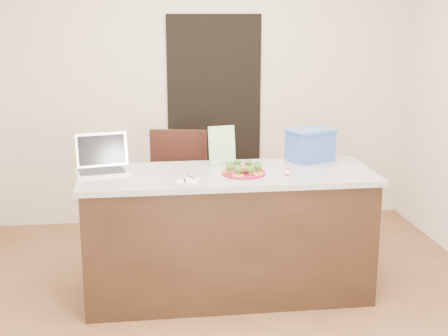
{
  "coord_description": "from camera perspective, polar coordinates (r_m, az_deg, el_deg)",
  "views": [
    {
      "loc": [
        -0.57,
        -3.95,
        2.01
      ],
      "look_at": [
        -0.03,
        0.2,
        0.96
      ],
      "focal_mm": 50.0,
      "sensor_mm": 36.0,
      "label": 1
    }
  ],
  "objects": [
    {
      "name": "leaflet",
      "position": [
        4.56,
        -0.19,
        2.07
      ],
      "size": [
        0.21,
        0.08,
        0.29
      ],
      "primitive_type": "cube",
      "rotation": [
        -0.14,
        0.0,
        0.2
      ],
      "color": "silver",
      "rests_on": "island"
    },
    {
      "name": "meatballs",
      "position": [
        4.31,
        1.84,
        -0.05
      ],
      "size": [
        0.12,
        0.12,
        0.05
      ],
      "color": "brown",
      "rests_on": "plate"
    },
    {
      "name": "napkin",
      "position": [
        4.16,
        -3.36,
        -1.13
      ],
      "size": [
        0.18,
        0.18,
        0.01
      ],
      "primitive_type": "cube",
      "rotation": [
        0.0,
        0.0,
        -0.32
      ],
      "color": "silver",
      "rests_on": "island"
    },
    {
      "name": "blue_box",
      "position": [
        4.74,
        7.89,
        2.1
      ],
      "size": [
        0.4,
        0.35,
        0.24
      ],
      "rotation": [
        0.0,
        0.0,
        0.37
      ],
      "color": "#2D51A5",
      "rests_on": "island"
    },
    {
      "name": "yogurt_bottle",
      "position": [
        4.25,
        5.8,
        -0.51
      ],
      "size": [
        0.03,
        0.03,
        0.07
      ],
      "rotation": [
        0.0,
        0.0,
        -0.44
      ],
      "color": "silver",
      "rests_on": "island"
    },
    {
      "name": "ground",
      "position": [
        4.46,
        0.79,
        -12.72
      ],
      "size": [
        4.0,
        4.0,
        0.0
      ],
      "primitive_type": "plane",
      "color": "brown",
      "rests_on": "ground"
    },
    {
      "name": "room_shell",
      "position": [
        4.01,
        0.87,
        8.45
      ],
      "size": [
        4.0,
        4.0,
        4.0
      ],
      "color": "white",
      "rests_on": "ground"
    },
    {
      "name": "knife",
      "position": [
        4.14,
        -2.93,
        -1.09
      ],
      "size": [
        0.07,
        0.19,
        0.01
      ],
      "rotation": [
        0.0,
        0.0,
        0.53
      ],
      "color": "silver",
      "rests_on": "napkin"
    },
    {
      "name": "doorway",
      "position": [
        6.05,
        -0.89,
        4.42
      ],
      "size": [
        0.9,
        0.02,
        2.0
      ],
      "primitive_type": "cube",
      "color": "black",
      "rests_on": "ground"
    },
    {
      "name": "pepper_rings",
      "position": [
        4.31,
        1.8,
        -0.29
      ],
      "size": [
        0.3,
        0.3,
        0.01
      ],
      "color": "gold",
      "rests_on": "plate"
    },
    {
      "name": "plate",
      "position": [
        4.32,
        1.8,
        -0.43
      ],
      "size": [
        0.3,
        0.3,
        0.02
      ],
      "rotation": [
        0.0,
        0.0,
        -0.26
      ],
      "color": "maroon",
      "rests_on": "island"
    },
    {
      "name": "chair",
      "position": [
        5.16,
        -4.06,
        -1.78
      ],
      "size": [
        0.57,
        0.57,
        1.07
      ],
      "rotation": [
        0.0,
        0.0,
        -0.23
      ],
      "color": "#33150F",
      "rests_on": "ground"
    },
    {
      "name": "island",
      "position": [
        4.51,
        0.36,
        -6.04
      ],
      "size": [
        2.06,
        0.76,
        0.92
      ],
      "color": "black",
      "rests_on": "ground"
    },
    {
      "name": "fork",
      "position": [
        4.17,
        -3.64,
        -1.03
      ],
      "size": [
        0.03,
        0.15,
        0.0
      ],
      "rotation": [
        0.0,
        0.0,
        -0.02
      ],
      "color": "silver",
      "rests_on": "napkin"
    },
    {
      "name": "broccoli",
      "position": [
        4.31,
        1.81,
        0.19
      ],
      "size": [
        0.25,
        0.25,
        0.05
      ],
      "color": "#204312",
      "rests_on": "plate"
    },
    {
      "name": "laptop",
      "position": [
        4.49,
        -11.12,
        0.62
      ],
      "size": [
        0.41,
        0.36,
        0.26
      ],
      "rotation": [
        0.0,
        0.0,
        0.2
      ],
      "color": "#BAB9BF",
      "rests_on": "island"
    }
  ]
}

